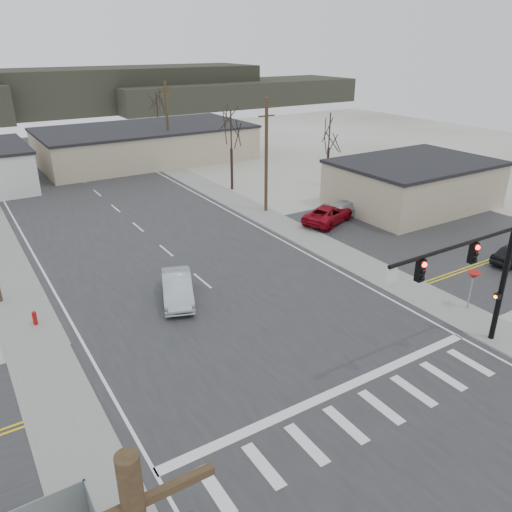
{
  "coord_description": "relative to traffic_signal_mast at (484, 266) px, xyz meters",
  "views": [
    {
      "loc": [
        -12.56,
        -18.5,
        14.43
      ],
      "look_at": [
        1.98,
        4.57,
        2.6
      ],
      "focal_mm": 35.0,
      "sensor_mm": 36.0,
      "label": 1
    }
  ],
  "objects": [
    {
      "name": "ground",
      "position": [
        -7.89,
        6.2,
        -4.67
      ],
      "size": [
        140.0,
        140.0,
        0.0
      ],
      "primitive_type": "plane",
      "color": "white",
      "rests_on": "ground"
    },
    {
      "name": "main_road",
      "position": [
        -7.89,
        21.2,
        -4.65
      ],
      "size": [
        18.0,
        110.0,
        0.05
      ],
      "primitive_type": "cube",
      "color": "#28282A",
      "rests_on": "ground"
    },
    {
      "name": "cross_road",
      "position": [
        -7.89,
        6.2,
        -4.65
      ],
      "size": [
        90.0,
        10.0,
        0.04
      ],
      "primitive_type": "cube",
      "color": "#28282A",
      "rests_on": "ground"
    },
    {
      "name": "parking_lot",
      "position": [
        12.11,
        12.2,
        -4.66
      ],
      "size": [
        18.0,
        20.0,
        0.03
      ],
      "primitive_type": "cube",
      "color": "#28282A",
      "rests_on": "ground"
    },
    {
      "name": "sidewalk_right",
      "position": [
        2.71,
        26.2,
        -4.64
      ],
      "size": [
        3.0,
        90.0,
        0.06
      ],
      "primitive_type": "cube",
      "color": "gray",
      "rests_on": "ground"
    },
    {
      "name": "traffic_signal_mast",
      "position": [
        0.0,
        0.0,
        0.0
      ],
      "size": [
        8.95,
        0.43,
        7.2
      ],
      "color": "black",
      "rests_on": "ground"
    },
    {
      "name": "fire_hydrant",
      "position": [
        -18.09,
        14.2,
        -4.22
      ],
      "size": [
        0.24,
        0.24,
        0.87
      ],
      "color": "#A50C0C",
      "rests_on": "ground"
    },
    {
      "name": "yield_sign",
      "position": [
        3.61,
        2.7,
        -2.61
      ],
      "size": [
        0.8,
        0.8,
        2.35
      ],
      "color": "gray",
      "rests_on": "ground"
    },
    {
      "name": "building_right_far",
      "position": [
        2.11,
        50.2,
        -2.52
      ],
      "size": [
        26.3,
        14.3,
        4.3
      ],
      "color": "tan",
      "rests_on": "ground"
    },
    {
      "name": "building_lot",
      "position": [
        16.11,
        18.2,
        -2.52
      ],
      "size": [
        14.3,
        10.3,
        4.3
      ],
      "color": "tan",
      "rests_on": "ground"
    },
    {
      "name": "upole_right_a",
      "position": [
        3.61,
        24.2,
        0.55
      ],
      "size": [
        2.2,
        0.3,
        10.0
      ],
      "color": "#4B3823",
      "rests_on": "ground"
    },
    {
      "name": "upole_right_b",
      "position": [
        3.61,
        46.2,
        0.55
      ],
      "size": [
        2.2,
        0.3,
        10.0
      ],
      "color": "#4B3823",
      "rests_on": "ground"
    },
    {
      "name": "tree_right_mid",
      "position": [
        4.61,
        32.2,
        1.26
      ],
      "size": [
        3.74,
        3.74,
        8.33
      ],
      "color": "black",
      "rests_on": "ground"
    },
    {
      "name": "tree_right_far",
      "position": [
        7.11,
        58.2,
        0.91
      ],
      "size": [
        3.52,
        3.52,
        7.84
      ],
      "color": "black",
      "rests_on": "ground"
    },
    {
      "name": "tree_lot",
      "position": [
        14.11,
        28.2,
        0.91
      ],
      "size": [
        3.52,
        3.52,
        7.84
      ],
      "color": "black",
      "rests_on": "ground"
    },
    {
      "name": "hill_center",
      "position": [
        7.11,
        102.2,
        -0.17
      ],
      "size": [
        80.0,
        18.0,
        9.0
      ],
      "primitive_type": "cube",
      "color": "#333026",
      "rests_on": "ground"
    },
    {
      "name": "hill_right",
      "position": [
        42.11,
        96.2,
        -1.92
      ],
      "size": [
        60.0,
        18.0,
        5.5
      ],
      "primitive_type": "cube",
      "color": "#333026",
      "rests_on": "ground"
    },
    {
      "name": "sedan_crossing",
      "position": [
        -10.3,
        12.62,
        -3.82
      ],
      "size": [
        3.3,
        5.17,
        1.61
      ],
      "primitive_type": "imported",
      "rotation": [
        0.0,
        0.0,
        -0.36
      ],
      "color": "#A2A9AD",
      "rests_on": "main_road"
    },
    {
      "name": "car_far_a",
      "position": [
        -7.03,
        46.76,
        -3.89
      ],
      "size": [
        3.75,
        5.51,
        1.48
      ],
      "primitive_type": "imported",
      "rotation": [
        0.0,
        0.0,
        2.78
      ],
      "color": "black",
      "rests_on": "main_road"
    },
    {
      "name": "car_far_b",
      "position": [
        -7.19,
        69.69,
        -3.95
      ],
      "size": [
        1.94,
        4.09,
        1.35
      ],
      "primitive_type": "imported",
      "rotation": [
        0.0,
        0.0,
        -0.09
      ],
      "color": "black",
      "rests_on": "main_road"
    },
    {
      "name": "car_parked_red",
      "position": [
        6.29,
        18.59,
        -3.88
      ],
      "size": [
        6.0,
        4.36,
        1.52
      ],
      "primitive_type": "imported",
      "rotation": [
        0.0,
        0.0,
        1.95
      ],
      "color": "maroon",
      "rests_on": "parking_lot"
    },
    {
      "name": "car_parked_silver",
      "position": [
        9.09,
        19.2,
        -3.98
      ],
      "size": [
        4.59,
        1.88,
        1.33
      ],
      "primitive_type": "imported",
      "rotation": [
        0.0,
        0.0,
        1.57
      ],
      "color": "#A7ACB2",
      "rests_on": "parking_lot"
    }
  ]
}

